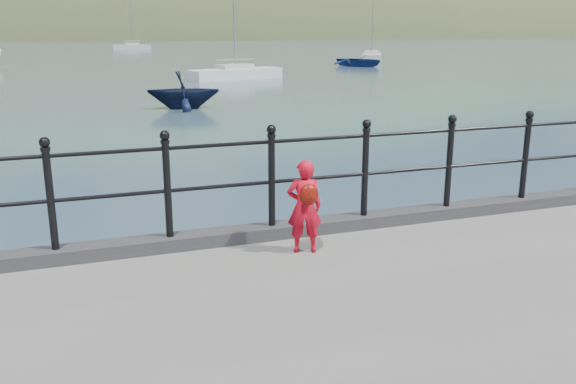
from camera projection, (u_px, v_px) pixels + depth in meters
name	position (u px, v px, depth m)	size (l,w,h in m)	color
ground	(222.00, 316.00, 7.43)	(600.00, 600.00, 0.00)	#2D4251
kerb	(223.00, 237.00, 7.02)	(60.00, 0.30, 0.15)	#28282B
railing	(221.00, 173.00, 6.82)	(18.11, 0.11, 1.20)	black
far_shore	(176.00, 94.00, 243.47)	(830.00, 200.00, 156.00)	#333A21
child	(305.00, 206.00, 6.62)	(0.43, 0.36, 1.04)	red
launch_blue	(360.00, 61.00, 54.66)	(3.41, 4.77, 0.99)	navy
launch_navy	(183.00, 90.00, 26.13)	(2.62, 3.04, 1.60)	black
sailboat_near	(235.00, 74.00, 41.12)	(6.84, 3.77, 9.02)	white
sailboat_deep	(132.00, 47.00, 96.37)	(5.95, 2.87, 8.52)	silver
sailboat_far	(372.00, 57.00, 64.86)	(5.11, 7.38, 10.27)	silver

